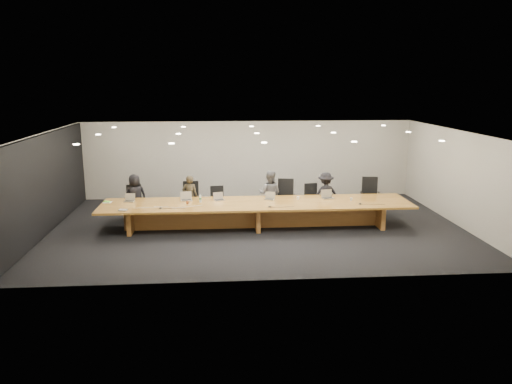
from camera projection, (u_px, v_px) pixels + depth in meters
ground at (257, 227)px, 14.69m from camera, size 12.00×12.00×0.00m
back_wall at (248, 160)px, 18.27m from camera, size 12.00×0.02×2.80m
left_wall_panel at (45, 185)px, 13.94m from camera, size 0.08×7.84×2.74m
conference_table at (257, 210)px, 14.57m from camera, size 9.00×1.80×0.75m
chair_far_left at (136, 202)px, 15.49m from camera, size 0.70×0.70×1.08m
chair_left at (191, 200)px, 15.57m from camera, size 0.62×0.62×1.17m
chair_mid_left at (218, 202)px, 15.68m from camera, size 0.56×0.56×1.00m
chair_mid_right at (285, 198)px, 15.78m from camera, size 0.70×0.70×1.20m
chair_right at (313, 199)px, 16.00m from camera, size 0.58×0.58×1.01m
chair_far_right at (370, 195)px, 16.14m from camera, size 0.71×0.71×1.19m
person_a at (135, 197)px, 15.43m from camera, size 0.81×0.67×1.42m
person_b at (190, 197)px, 15.56m from camera, size 0.56×0.43×1.36m
person_c at (270, 194)px, 15.70m from camera, size 0.87×0.77×1.48m
person_d at (325, 194)px, 15.87m from camera, size 0.96×0.62×1.39m
laptop_a at (129, 198)px, 14.62m from camera, size 0.32×0.25×0.24m
laptop_b at (186, 196)px, 14.75m from camera, size 0.36×0.29×0.26m
laptop_c at (219, 196)px, 14.77m from camera, size 0.35×0.30×0.24m
laptop_d at (269, 196)px, 14.87m from camera, size 0.35×0.30×0.23m
laptop_e at (328, 194)px, 14.99m from camera, size 0.38×0.31×0.27m
water_bottle at (200, 199)px, 14.56m from camera, size 0.08×0.08×0.21m
amber_mug at (187, 202)px, 14.37m from camera, size 0.09×0.09×0.09m
paper_cup_near at (298, 198)px, 14.90m from camera, size 0.08×0.08×0.09m
paper_cup_far at (351, 199)px, 14.76m from camera, size 0.08×0.08×0.08m
notepad at (107, 202)px, 14.53m from camera, size 0.25×0.20×0.01m
lime_gadget at (107, 202)px, 14.52m from camera, size 0.20×0.15×0.03m
av_box at (123, 210)px, 13.62m from camera, size 0.24×0.19×0.03m
mic_left at (160, 208)px, 13.85m from camera, size 0.14×0.14×0.03m
mic_center at (270, 207)px, 14.01m from camera, size 0.14×0.14×0.03m
mic_right at (360, 204)px, 14.34m from camera, size 0.13×0.13×0.03m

